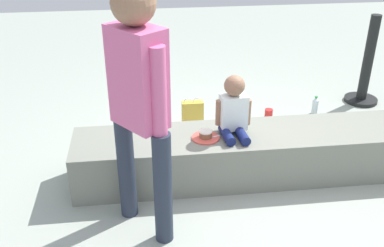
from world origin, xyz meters
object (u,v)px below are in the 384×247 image
at_px(cake_plate, 206,136).
at_px(party_cup_red, 269,114).
at_px(handbag_black_leather, 132,137).
at_px(gift_bag, 193,116).
at_px(cake_box_white, 139,117).
at_px(water_bottle_near_gift, 315,106).
at_px(adult_standing, 139,93).
at_px(child_seated, 234,109).

height_order(cake_plate, party_cup_red, cake_plate).
bearing_deg(handbag_black_leather, gift_bag, 20.99).
relative_size(cake_plate, handbag_black_leather, 0.69).
bearing_deg(gift_bag, party_cup_red, 12.21).
bearing_deg(cake_box_white, handbag_black_leather, -97.95).
distance_m(cake_plate, cake_box_white, 1.28).
bearing_deg(water_bottle_near_gift, cake_plate, -141.08).
relative_size(water_bottle_near_gift, cake_box_white, 0.64).
bearing_deg(cake_box_white, gift_bag, -26.97).
bearing_deg(handbag_black_leather, water_bottle_near_gift, 13.43).
bearing_deg(party_cup_red, handbag_black_leather, -164.01).
bearing_deg(adult_standing, cake_box_white, 90.87).
bearing_deg(handbag_black_leather, adult_standing, -85.24).
bearing_deg(water_bottle_near_gift, cake_box_white, 179.00).
relative_size(adult_standing, water_bottle_near_gift, 8.51).
distance_m(gift_bag, cake_box_white, 0.60).
height_order(gift_bag, party_cup_red, gift_bag).
bearing_deg(cake_plate, child_seated, 13.99).
distance_m(child_seated, party_cup_red, 1.27).
xyz_separation_m(water_bottle_near_gift, party_cup_red, (-0.52, -0.06, -0.04)).
bearing_deg(cake_plate, cake_box_white, 115.02).
distance_m(gift_bag, water_bottle_near_gift, 1.36).
distance_m(child_seated, adult_standing, 1.00).
relative_size(adult_standing, cake_box_white, 5.43).
height_order(adult_standing, gift_bag, adult_standing).
distance_m(water_bottle_near_gift, handbag_black_leather, 1.98).
bearing_deg(handbag_black_leather, cake_plate, -46.55).
xyz_separation_m(cake_box_white, handbag_black_leather, (-0.07, -0.49, 0.04)).
relative_size(gift_bag, handbag_black_leather, 1.11).
relative_size(cake_plate, gift_bag, 0.62).
relative_size(cake_box_white, handbag_black_leather, 0.96).
bearing_deg(child_seated, adult_standing, -142.36).
xyz_separation_m(child_seated, water_bottle_near_gift, (1.11, 1.03, -0.52)).
bearing_deg(water_bottle_near_gift, party_cup_red, -173.81).
bearing_deg(water_bottle_near_gift, handbag_black_leather, -166.57).
xyz_separation_m(party_cup_red, cake_box_white, (-1.34, 0.09, 0.01)).
height_order(cake_plate, gift_bag, cake_plate).
distance_m(cake_plate, water_bottle_near_gift, 1.75).
bearing_deg(child_seated, cake_box_white, 125.22).
bearing_deg(child_seated, party_cup_red, 58.45).
bearing_deg(cake_box_white, adult_standing, -89.13).
distance_m(gift_bag, party_cup_red, 0.85).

